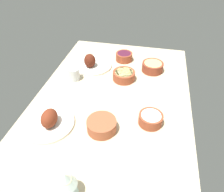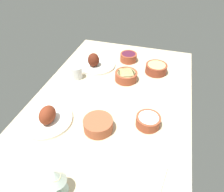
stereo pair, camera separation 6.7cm
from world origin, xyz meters
TOP-DOWN VIEW (x-y plane):
  - dining_table at (0.00, 0.00)cm, footprint 140.00×90.00cm
  - plate_near_viewer at (-26.93, 26.77)cm, footprint 26.50×26.50cm
  - plate_far_side at (30.92, 21.25)cm, footprint 26.45×26.45cm
  - bowl_cream at (-14.64, -23.22)cm, footprint 12.27×12.27cm
  - bowl_sauce at (-24.16, -0.03)cm, footprint 14.64×14.64cm
  - bowl_potatoes at (20.76, -3.46)cm, footprint 14.39×14.39cm
  - bowl_pasta at (35.05, -21.08)cm, footprint 14.43×14.43cm
  - bowl_onions at (45.16, 0.54)cm, footprint 12.19×12.19cm
  - wine_glass at (-57.75, 4.07)cm, footprint 7.60×7.60cm
  - water_tumbler at (13.99, 28.09)cm, footprint 6.96×6.96cm
  - folded_napkin at (-44.93, -27.33)cm, footprint 19.82×15.25cm
  - fork_loose at (52.43, 36.45)cm, footprint 12.48×12.87cm

SIDE VIEW (x-z plane):
  - dining_table at x=0.00cm, z-range 0.00..4.00cm
  - fork_loose at x=52.43cm, z-range 4.00..4.80cm
  - folded_napkin at x=-44.93cm, z-range 4.00..5.20cm
  - plate_far_side at x=30.92cm, z-range 1.24..12.16cm
  - plate_near_viewer at x=-26.93cm, z-range 1.54..12.00cm
  - bowl_cream at x=-14.64cm, z-range 4.25..9.89cm
  - bowl_potatoes at x=20.76cm, z-range 4.25..10.07cm
  - bowl_onions at x=45.16cm, z-range 4.25..10.13cm
  - bowl_sauce at x=-24.16cm, z-range 4.25..10.37cm
  - bowl_pasta at x=35.05cm, z-range 4.25..10.41cm
  - water_tumbler at x=13.99cm, z-range 4.00..12.23cm
  - wine_glass at x=-57.75cm, z-range 6.93..20.93cm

